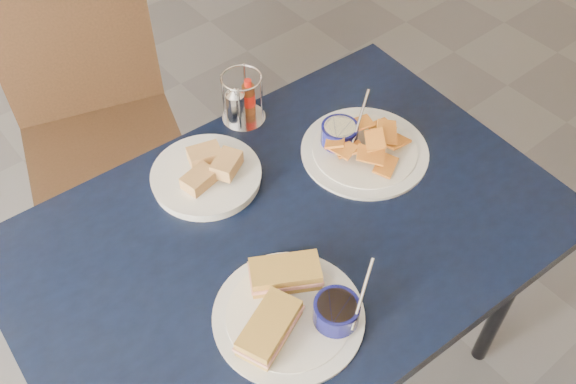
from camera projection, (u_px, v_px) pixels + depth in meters
dining_table at (289, 248)px, 1.45m from camera, size 1.23×0.85×0.75m
chair_far at (86, 115)px, 1.92m from camera, size 0.57×0.56×0.97m
sandwich_plate at (292, 308)px, 1.25m from camera, size 0.31×0.30×0.12m
plantain_plate at (358, 145)px, 1.54m from camera, size 0.31×0.31×0.12m
bread_basket at (207, 174)px, 1.48m from camera, size 0.25×0.25×0.07m
condiment_caddy at (241, 102)px, 1.59m from camera, size 0.11×0.11×0.14m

